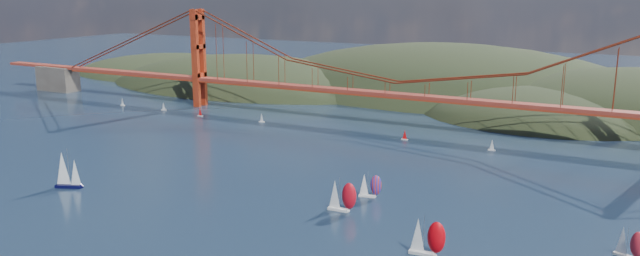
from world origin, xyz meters
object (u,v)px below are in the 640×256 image
(racer_0, at_px, (342,195))
(racer_1, at_px, (427,237))
(sloop_navy, at_px, (66,170))
(racer_2, at_px, (630,243))
(racer_rwb, at_px, (370,185))

(racer_0, relative_size, racer_1, 0.99)
(sloop_navy, distance_m, racer_1, 125.58)
(racer_1, height_order, racer_2, racer_1)
(racer_1, bearing_deg, racer_2, 22.15)
(sloop_navy, height_order, racer_rwb, sloop_navy)
(sloop_navy, height_order, racer_2, sloop_navy)
(racer_0, height_order, racer_1, racer_1)
(sloop_navy, relative_size, racer_0, 1.31)
(racer_2, relative_size, racer_rwb, 1.01)
(sloop_navy, xyz_separation_m, racer_rwb, (94.88, 38.78, -2.09))
(sloop_navy, xyz_separation_m, racer_0, (92.48, 22.78, -1.14))
(racer_2, distance_m, racer_rwb, 77.32)
(sloop_navy, distance_m, racer_rwb, 102.52)
(sloop_navy, relative_size, racer_2, 1.60)
(sloop_navy, height_order, racer_0, sloop_navy)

